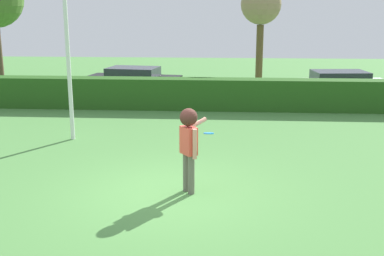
# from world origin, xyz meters

# --- Properties ---
(ground_plane) EXTENTS (60.00, 60.00, 0.00)m
(ground_plane) POSITION_xyz_m (0.00, 0.00, 0.00)
(ground_plane) COLOR #4D8742
(person) EXTENTS (0.56, 0.81, 1.80)m
(person) POSITION_xyz_m (0.39, 0.08, 1.18)
(person) COLOR #676356
(person) RESTS_ON ground
(frisbee) EXTENTS (0.22, 0.22, 0.06)m
(frisbee) POSITION_xyz_m (0.79, 0.32, 1.23)
(frisbee) COLOR #268CE5
(lamppost) EXTENTS (0.24, 0.24, 6.01)m
(lamppost) POSITION_xyz_m (-3.40, 4.12, 3.32)
(lamppost) COLOR silver
(lamppost) RESTS_ON ground
(hedge_row) EXTENTS (23.65, 0.90, 1.20)m
(hedge_row) POSITION_xyz_m (0.00, 8.86, 0.60)
(hedge_row) COLOR #255319
(hedge_row) RESTS_ON ground
(parked_car_black) EXTENTS (4.40, 2.29, 1.25)m
(parked_car_black) POSITION_xyz_m (-3.05, 11.97, 0.69)
(parked_car_black) COLOR black
(parked_car_black) RESTS_ON ground
(parked_car_white) EXTENTS (4.34, 2.12, 1.25)m
(parked_car_white) POSITION_xyz_m (5.97, 11.19, 0.69)
(parked_car_white) COLOR white
(parked_car_white) RESTS_ON ground
(willow_tree) EXTENTS (1.90, 1.90, 4.99)m
(willow_tree) POSITION_xyz_m (2.74, 13.90, 3.92)
(willow_tree) COLOR brown
(willow_tree) RESTS_ON ground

